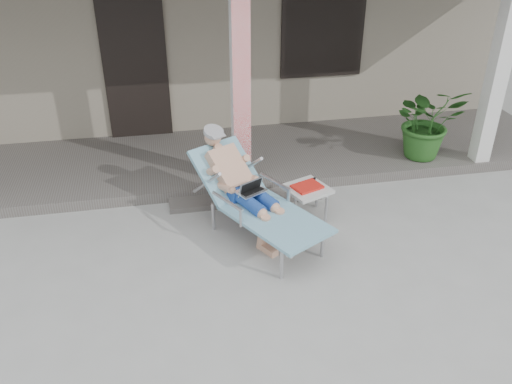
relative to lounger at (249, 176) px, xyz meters
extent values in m
plane|color=#9E9E99|center=(0.08, -1.15, -0.76)|extent=(60.00, 60.00, 0.00)
cube|color=gray|center=(0.08, 5.35, 0.74)|extent=(10.00, 5.00, 3.00)
cube|color=black|center=(-1.22, 2.82, 0.44)|extent=(0.95, 0.06, 2.10)
cube|color=black|center=(1.68, 2.82, 0.89)|extent=(1.20, 0.06, 1.30)
cube|color=black|center=(1.68, 2.82, 0.89)|extent=(1.32, 0.05, 1.42)
cube|color=#605B56|center=(0.08, 1.85, -0.68)|extent=(10.00, 2.00, 0.15)
cube|color=red|center=(0.08, 1.00, 0.70)|extent=(0.22, 0.22, 2.61)
cube|color=silver|center=(3.58, 1.00, 0.70)|extent=(0.22, 0.22, 2.61)
cube|color=#605B56|center=(0.08, 0.70, -0.72)|extent=(2.00, 0.30, 0.07)
cylinder|color=#B7B7BC|center=(0.18, -0.95, -0.57)|extent=(0.04, 0.04, 0.36)
cylinder|color=#B7B7BC|center=(0.71, -0.65, -0.57)|extent=(0.04, 0.04, 0.36)
cylinder|color=#B7B7BC|center=(-0.41, 0.12, -0.57)|extent=(0.04, 0.04, 0.36)
cylinder|color=#B7B7BC|center=(0.12, 0.41, -0.57)|extent=(0.04, 0.04, 0.36)
cube|color=#B7B7BC|center=(0.23, -0.41, -0.38)|extent=(1.12, 1.35, 0.03)
cube|color=#7CB6C0|center=(0.23, -0.41, -0.35)|extent=(1.22, 1.43, 0.04)
cube|color=#B7B7BC|center=(-0.20, 0.36, -0.15)|extent=(0.81, 0.80, 0.48)
cube|color=#7CB6C0|center=(-0.20, 0.36, -0.11)|extent=(0.93, 0.90, 0.55)
cylinder|color=#999A9C|center=(-0.33, 0.60, 0.32)|extent=(0.33, 0.33, 0.13)
cube|color=silver|center=(0.02, -0.04, -0.19)|extent=(0.40, 0.36, 0.23)
cube|color=beige|center=(0.76, 0.19, -0.36)|extent=(0.64, 0.64, 0.04)
cylinder|color=#B7B7BC|center=(0.56, 0.00, -0.57)|extent=(0.04, 0.04, 0.37)
cylinder|color=#B7B7BC|center=(0.95, 0.00, -0.57)|extent=(0.04, 0.04, 0.37)
cylinder|color=#B7B7BC|center=(0.56, 0.39, -0.57)|extent=(0.04, 0.04, 0.37)
cylinder|color=#B7B7BC|center=(0.95, 0.39, -0.57)|extent=(0.04, 0.04, 0.37)
cube|color=red|center=(0.76, 0.19, -0.33)|extent=(0.41, 0.36, 0.03)
cube|color=black|center=(0.76, 0.32, -0.33)|extent=(0.33, 0.14, 0.03)
imported|color=#26591E|center=(2.83, 1.27, -0.06)|extent=(1.04, 0.92, 1.08)
camera|label=1|loc=(-0.94, -5.36, 2.89)|focal=38.00mm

